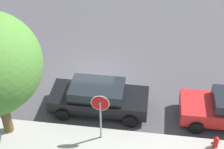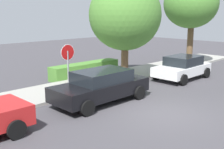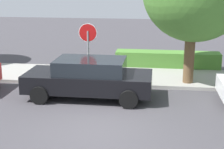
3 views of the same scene
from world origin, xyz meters
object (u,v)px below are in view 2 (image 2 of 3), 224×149
Objects in this scene: stop_sign at (68,61)px; parked_car_white at (182,67)px; street_tree_near_corner at (191,4)px; street_tree_mid_block at (125,15)px; parked_car_black at (101,86)px.

parked_car_white is at bearing -15.56° from stop_sign.
street_tree_near_corner is 1.10× the size of street_tree_mid_block.
stop_sign is 11.67m from street_tree_near_corner.
parked_car_black is (0.41, -1.90, -0.96)m from stop_sign.
street_tree_near_corner is at bearing 0.86° from stop_sign.
street_tree_mid_block reaches higher than stop_sign.
parked_car_black is 11.73m from street_tree_near_corner.
stop_sign is 7.39m from parked_car_white.
parked_car_black is 6.64m from parked_car_white.
street_tree_near_corner reaches higher than parked_car_black.
stop_sign is 2.16m from parked_car_black.
parked_car_black is 1.16× the size of parked_car_white.
stop_sign is at bearing -179.14° from street_tree_near_corner.
stop_sign is at bearing 102.27° from parked_car_black.
street_tree_mid_block is at bearing 179.47° from street_tree_near_corner.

